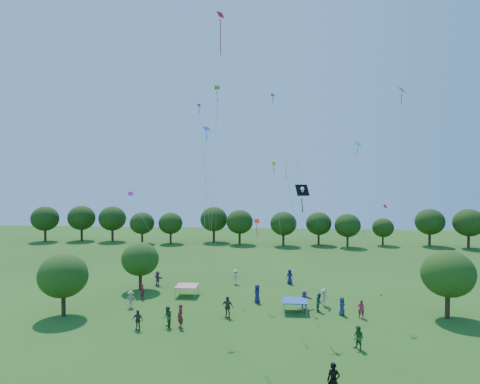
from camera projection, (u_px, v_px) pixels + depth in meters
name	position (u px, v px, depth m)	size (l,w,h in m)	color
near_tree_west	(63.00, 276.00, 37.63)	(4.30, 4.30, 5.53)	#422B19
near_tree_north	(140.00, 259.00, 46.37)	(4.03, 4.03, 5.20)	#422B19
near_tree_east	(448.00, 274.00, 37.07)	(4.51, 4.51, 5.92)	#422B19
treeline	(251.00, 222.00, 78.31)	(88.01, 8.77, 6.77)	#422B19
tent_red_stripe	(187.00, 286.00, 44.11)	(2.20, 2.20, 1.10)	#E71B47
tent_blue	(295.00, 301.00, 38.83)	(2.20, 2.20, 1.10)	blue
man_in_black	(333.00, 381.00, 23.66)	(0.74, 0.48, 1.98)	black
crowd_person_0	(342.00, 306.00, 37.95)	(0.80, 0.43, 1.62)	navy
crowd_person_1	(361.00, 309.00, 37.21)	(0.59, 0.38, 1.59)	#9F1D39
crowd_person_2	(168.00, 317.00, 34.82)	(0.85, 0.46, 1.73)	#2F6029
crowd_person_3	(236.00, 277.00, 48.98)	(1.10, 0.50, 1.69)	beige
crowd_person_4	(227.00, 307.00, 37.36)	(1.09, 0.50, 1.86)	#474039
crowd_person_5	(158.00, 278.00, 48.41)	(1.53, 0.55, 1.64)	#804C83
crowd_person_6	(257.00, 294.00, 41.71)	(0.88, 0.48, 1.79)	navy
crowd_person_7	(180.00, 316.00, 34.80)	(0.72, 0.46, 1.92)	maroon
crowd_person_8	(319.00, 302.00, 39.00)	(0.83, 0.45, 1.68)	#285D3B
crowd_person_9	(324.00, 297.00, 40.67)	(1.09, 0.49, 1.67)	beige
crowd_person_10	(138.00, 320.00, 34.26)	(0.96, 0.43, 1.63)	#423735
crowd_person_11	(304.00, 299.00, 39.91)	(1.58, 0.56, 1.69)	#925580
crowd_person_12	(290.00, 277.00, 49.04)	(0.83, 0.45, 1.68)	navy
crowd_person_13	(142.00, 292.00, 42.90)	(0.58, 0.37, 1.55)	maroon
crowd_person_14	(358.00, 338.00, 30.33)	(0.84, 0.46, 1.71)	#32622A
crowd_person_15	(131.00, 299.00, 40.21)	(1.03, 0.46, 1.57)	#ABA588
pirate_kite	(303.00, 192.00, 35.11)	(1.66, 1.57, 10.37)	black
red_high_kite	(218.00, 76.00, 37.35)	(1.31, 1.61, 25.50)	red
small_kite_0	(365.00, 225.00, 45.88)	(8.48, 0.72, 8.05)	#F70E2F
small_kite_1	(260.00, 233.00, 41.07)	(2.77, 2.45, 6.91)	#FF390D
small_kite_2	(277.00, 200.00, 37.73)	(1.45, 1.51, 12.34)	yellow
small_kite_3	(392.00, 130.00, 39.40)	(5.94, 5.59, 19.46)	#1C8418
small_kite_4	(283.00, 154.00, 45.76)	(3.75, 1.47, 19.86)	blue
small_kite_5	(138.00, 208.00, 48.53)	(6.48, 3.51, 9.30)	#891687
small_kite_6	(294.00, 167.00, 47.73)	(2.45, 1.99, 17.38)	silver
small_kite_7	(349.00, 173.00, 39.97)	(4.66, 2.29, 14.33)	#0EBAD7
small_kite_8	(354.00, 240.00, 47.28)	(6.54, 1.65, 5.08)	red
small_kite_9	(300.00, 186.00, 46.40)	(1.27, 0.71, 12.66)	#FF3B0D
small_kite_10	(290.00, 190.00, 44.26)	(2.40, 3.20, 12.36)	yellow
small_kite_11	(217.00, 127.00, 49.99)	(0.65, 1.92, 21.78)	#318317
small_kite_12	(206.00, 165.00, 37.74)	(0.69, 2.52, 15.52)	blue
small_kite_13	(204.00, 158.00, 47.42)	(1.53, 2.05, 19.02)	#871688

